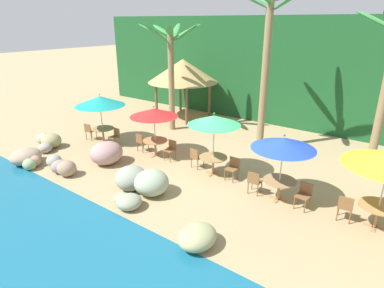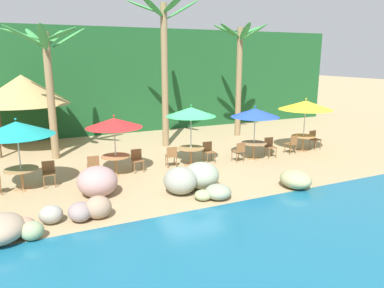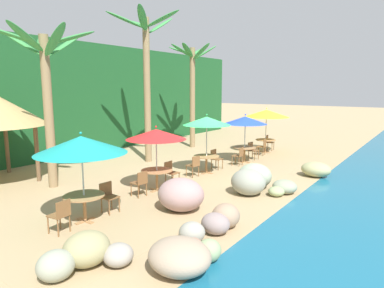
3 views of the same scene
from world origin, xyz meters
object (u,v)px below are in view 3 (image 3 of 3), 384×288
(umbrella_yellow, at_px, (267,113))
(palm_tree_third, at_px, (192,78))
(umbrella_green, at_px, (207,121))
(chair_green_seaward, at_px, (215,158))
(chair_green_inland, at_px, (194,165))
(dining_table_yellow, at_px, (266,142))
(chair_blue_seaward, at_px, (252,149))
(dining_table_red, at_px, (157,173))
(palm_tree_second, at_px, (147,67))
(umbrella_blue, at_px, (245,120))
(dining_table_teal, at_px, (84,200))
(chair_teal_inland, at_px, (61,214))
(dining_table_green, at_px, (206,159))
(umbrella_teal, at_px, (81,145))
(chair_yellow_inland, at_px, (263,146))
(chair_red_seaward, at_px, (171,171))
(palm_tree_nearest, at_px, (46,78))
(chair_teal_seaward, at_px, (108,195))
(chair_yellow_seaward, at_px, (269,141))
(umbrella_red, at_px, (156,134))
(chair_blue_inland, at_px, (239,155))
(chair_red_inland, at_px, (140,182))
(dining_table_blue, at_px, (245,150))

(umbrella_yellow, distance_m, palm_tree_third, 4.90)
(umbrella_green, bearing_deg, chair_green_seaward, 5.22)
(chair_green_inland, xyz_separation_m, dining_table_yellow, (6.66, -0.17, 0.10))
(umbrella_green, xyz_separation_m, chair_blue_seaward, (3.73, -0.33, -1.71))
(dining_table_red, xyz_separation_m, chair_blue_seaward, (6.84, -0.36, -0.10))
(palm_tree_second, bearing_deg, dining_table_yellow, -33.86)
(umbrella_blue, distance_m, palm_tree_second, 5.35)
(dining_table_teal, xyz_separation_m, chair_teal_inland, (-0.83, -0.19, -0.10))
(dining_table_green, relative_size, chair_green_inland, 1.26)
(dining_table_green, height_order, palm_tree_third, palm_tree_third)
(umbrella_teal, bearing_deg, chair_yellow_inland, -0.40)
(dining_table_green, bearing_deg, chair_red_seaward, 177.22)
(palm_tree_nearest, bearing_deg, chair_teal_seaward, -97.82)
(chair_yellow_seaward, height_order, palm_tree_second, palm_tree_second)
(chair_blue_seaward, xyz_separation_m, dining_table_yellow, (2.08, 0.19, 0.10))
(umbrella_red, relative_size, chair_red_seaward, 2.65)
(chair_teal_seaward, distance_m, chair_blue_inland, 7.56)
(umbrella_blue, bearing_deg, chair_green_seaward, 168.54)
(chair_red_inland, xyz_separation_m, chair_blue_inland, (6.00, -0.48, 0.00))
(chair_teal_inland, bearing_deg, chair_yellow_seaward, 2.02)
(chair_green_seaward, height_order, palm_tree_third, palm_tree_third)
(dining_table_teal, distance_m, chair_red_seaward, 4.13)
(chair_green_inland, height_order, umbrella_blue, umbrella_blue)
(umbrella_teal, xyz_separation_m, chair_red_seaward, (4.11, 0.37, -1.60))
(chair_green_inland, bearing_deg, dining_table_red, -179.97)
(dining_table_green, height_order, umbrella_yellow, umbrella_yellow)
(dining_table_green, relative_size, chair_yellow_inland, 1.26)
(umbrella_green, bearing_deg, chair_red_inland, -179.98)
(umbrella_red, xyz_separation_m, dining_table_blue, (5.99, -0.37, -1.40))
(chair_teal_seaward, relative_size, chair_blue_inland, 1.00)
(chair_green_seaward, bearing_deg, umbrella_yellow, -2.51)
(chair_teal_seaward, relative_size, chair_teal_inland, 1.00)
(palm_tree_second, bearing_deg, chair_green_seaward, -80.24)
(umbrella_green, relative_size, umbrella_blue, 1.07)
(umbrella_red, relative_size, palm_tree_second, 0.33)
(umbrella_teal, xyz_separation_m, dining_table_yellow, (12.18, 0.12, -1.50))
(umbrella_green, distance_m, dining_table_yellow, 6.02)
(chair_red_seaward, height_order, chair_yellow_inland, same)
(dining_table_blue, relative_size, chair_blue_seaward, 1.26)
(palm_tree_second, bearing_deg, chair_blue_seaward, -48.38)
(dining_table_blue, bearing_deg, dining_table_teal, 179.57)
(chair_teal_seaward, height_order, chair_red_inland, same)
(umbrella_blue, bearing_deg, dining_table_blue, 90.00)
(chair_blue_seaward, relative_size, chair_yellow_inland, 1.00)
(umbrella_red, bearing_deg, chair_blue_inland, -5.74)
(umbrella_blue, relative_size, dining_table_yellow, 2.14)
(chair_teal_inland, relative_size, palm_tree_third, 0.14)
(palm_tree_nearest, bearing_deg, umbrella_blue, -25.54)
(dining_table_blue, bearing_deg, palm_tree_nearest, 154.46)
(dining_table_blue, bearing_deg, palm_tree_second, 123.80)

